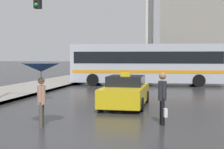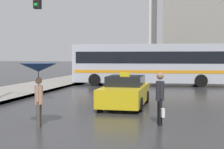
{
  "view_description": "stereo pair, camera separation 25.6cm",
  "coord_description": "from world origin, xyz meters",
  "px_view_note": "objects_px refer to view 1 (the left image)",
  "views": [
    {
      "loc": [
        3.41,
        -7.6,
        2.26
      ],
      "look_at": [
        0.36,
        7.48,
        1.4
      ],
      "focal_mm": 50.0,
      "sensor_mm": 36.0,
      "label": 1
    },
    {
      "loc": [
        3.66,
        -7.55,
        2.26
      ],
      "look_at": [
        0.36,
        7.48,
        1.4
      ],
      "focal_mm": 50.0,
      "sensor_mm": 36.0,
      "label": 2
    }
  ],
  "objects_px": {
    "monument_cross": "(150,10)",
    "traffic_light": "(7,23)",
    "city_bus": "(147,63)",
    "taxi": "(125,92)",
    "pedestrian_man": "(163,95)",
    "pedestrian_with_umbrella": "(41,73)"
  },
  "relations": [
    {
      "from": "pedestrian_with_umbrella",
      "to": "monument_cross",
      "type": "relative_size",
      "value": 0.14
    },
    {
      "from": "pedestrian_with_umbrella",
      "to": "monument_cross",
      "type": "bearing_deg",
      "value": -13.06
    },
    {
      "from": "pedestrian_with_umbrella",
      "to": "city_bus",
      "type": "bearing_deg",
      "value": -18.37
    },
    {
      "from": "taxi",
      "to": "city_bus",
      "type": "distance_m",
      "value": 11.07
    },
    {
      "from": "monument_cross",
      "to": "city_bus",
      "type": "bearing_deg",
      "value": -86.15
    },
    {
      "from": "taxi",
      "to": "traffic_light",
      "type": "height_order",
      "value": "traffic_light"
    },
    {
      "from": "traffic_light",
      "to": "pedestrian_man",
      "type": "bearing_deg",
      "value": -18.46
    },
    {
      "from": "pedestrian_with_umbrella",
      "to": "taxi",
      "type": "bearing_deg",
      "value": -33.36
    },
    {
      "from": "traffic_light",
      "to": "city_bus",
      "type": "bearing_deg",
      "value": 67.55
    },
    {
      "from": "pedestrian_man",
      "to": "traffic_light",
      "type": "bearing_deg",
      "value": -123.54
    },
    {
      "from": "monument_cross",
      "to": "traffic_light",
      "type": "bearing_deg",
      "value": -98.46
    },
    {
      "from": "taxi",
      "to": "city_bus",
      "type": "relative_size",
      "value": 0.34
    },
    {
      "from": "pedestrian_with_umbrella",
      "to": "monument_cross",
      "type": "height_order",
      "value": "monument_cross"
    },
    {
      "from": "city_bus",
      "to": "monument_cross",
      "type": "height_order",
      "value": "monument_cross"
    },
    {
      "from": "monument_cross",
      "to": "pedestrian_with_umbrella",
      "type": "bearing_deg",
      "value": -91.74
    },
    {
      "from": "traffic_light",
      "to": "monument_cross",
      "type": "xyz_separation_m",
      "value": [
        4.1,
        27.54,
        4.55
      ]
    },
    {
      "from": "pedestrian_man",
      "to": "taxi",
      "type": "bearing_deg",
      "value": -168.7
    },
    {
      "from": "city_bus",
      "to": "pedestrian_with_umbrella",
      "type": "bearing_deg",
      "value": 167.72
    },
    {
      "from": "city_bus",
      "to": "pedestrian_man",
      "type": "height_order",
      "value": "city_bus"
    },
    {
      "from": "taxi",
      "to": "monument_cross",
      "type": "relative_size",
      "value": 0.29
    },
    {
      "from": "pedestrian_with_umbrella",
      "to": "monument_cross",
      "type": "distance_m",
      "value": 31.71
    },
    {
      "from": "traffic_light",
      "to": "monument_cross",
      "type": "distance_m",
      "value": 28.21
    }
  ]
}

